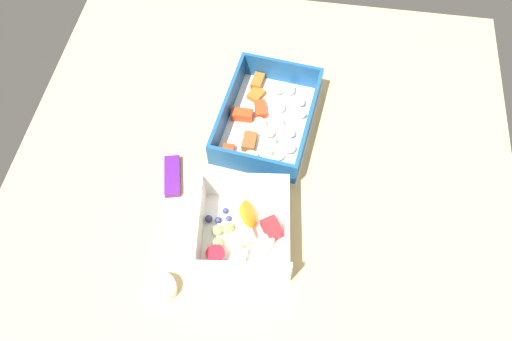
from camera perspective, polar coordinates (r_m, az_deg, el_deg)
table_surface at (r=79.43cm, az=0.65°, el=-0.16°), size 80.00×80.00×2.00cm
pasta_container at (r=81.87cm, az=1.30°, el=5.95°), size 21.79×16.62×5.46cm
fruit_bowl at (r=71.38cm, az=-1.55°, el=-6.96°), size 15.24×14.56×6.49cm
candy_bar at (r=78.31cm, az=-9.68°, el=-0.65°), size 7.37×3.97×1.20cm
paper_cup_liner at (r=70.84cm, az=-10.74°, el=-13.28°), size 3.76×3.76×2.08cm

